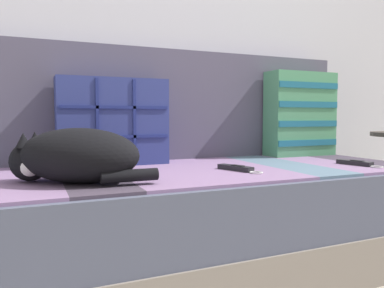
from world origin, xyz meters
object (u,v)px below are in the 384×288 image
object	(u,v)px
throw_pillow_striped	(300,114)
game_remote_far	(237,168)
couch	(168,222)
sleeping_cat	(72,157)
game_remote_near	(356,163)
throw_pillow_quilted	(113,122)

from	to	relation	value
throw_pillow_striped	game_remote_far	distance (m)	0.71
couch	sleeping_cat	bearing A→B (deg)	-154.89
game_remote_near	couch	bearing A→B (deg)	164.69
throw_pillow_quilted	game_remote_far	distance (m)	0.56
throw_pillow_quilted	sleeping_cat	size ratio (longest dim) A/B	1.05
sleeping_cat	game_remote_near	distance (m)	1.13
throw_pillow_quilted	game_remote_far	xyz separation A→B (m)	(0.39, -0.36, -0.17)
sleeping_cat	game_remote_near	bearing A→B (deg)	-1.70
throw_pillow_quilted	game_remote_near	bearing A→B (deg)	-24.14
game_remote_near	game_remote_far	bearing A→B (deg)	173.52
couch	game_remote_far	size ratio (longest dim) A/B	10.64
throw_pillow_striped	game_remote_far	world-z (taller)	throw_pillow_striped
game_remote_far	game_remote_near	bearing A→B (deg)	-6.48
game_remote_near	game_remote_far	distance (m)	0.54
sleeping_cat	game_remote_far	world-z (taller)	sleeping_cat
throw_pillow_quilted	throw_pillow_striped	size ratio (longest dim) A/B	1.05
couch	game_remote_far	xyz separation A→B (m)	(0.22, -0.15, 0.22)
couch	game_remote_near	world-z (taller)	game_remote_near
couch	sleeping_cat	distance (m)	0.50
throw_pillow_striped	game_remote_far	bearing A→B (deg)	-148.64
game_remote_near	throw_pillow_striped	bearing A→B (deg)	83.84
game_remote_far	sleeping_cat	bearing A→B (deg)	-177.35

